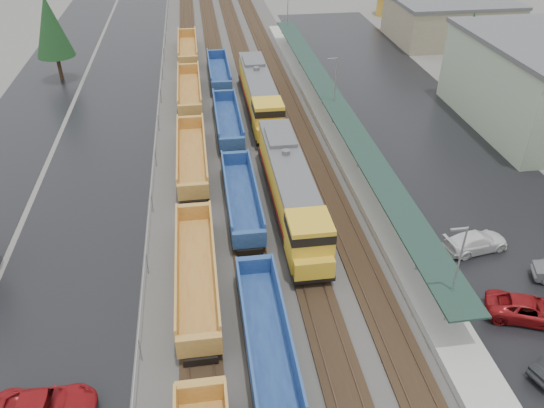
{
  "coord_description": "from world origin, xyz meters",
  "views": [
    {
      "loc": [
        -4.84,
        -2.24,
        25.48
      ],
      "look_at": [
        0.25,
        32.88,
        2.0
      ],
      "focal_mm": 35.0,
      "sensor_mm": 36.0,
      "label": 1
    }
  ],
  "objects_px": {
    "locomotive_lead": "(291,190)",
    "well_string_yellow": "(194,205)",
    "locomotive_trail": "(260,95)",
    "well_string_blue": "(252,256)",
    "parked_car_west_c": "(44,407)",
    "storage_tank": "(393,0)",
    "parked_car_east_b": "(529,309)",
    "parked_car_east_c": "(476,242)"
  },
  "relations": [
    {
      "from": "locomotive_lead",
      "to": "well_string_yellow",
      "type": "relative_size",
      "value": 0.2
    },
    {
      "from": "locomotive_trail",
      "to": "well_string_blue",
      "type": "relative_size",
      "value": 0.22
    },
    {
      "from": "locomotive_lead",
      "to": "parked_car_west_c",
      "type": "relative_size",
      "value": 3.72
    },
    {
      "from": "storage_tank",
      "to": "parked_car_east_b",
      "type": "distance_m",
      "value": 78.86
    },
    {
      "from": "locomotive_trail",
      "to": "parked_car_east_b",
      "type": "xyz_separation_m",
      "value": [
        13.28,
        -34.95,
        -1.69
      ]
    },
    {
      "from": "parked_car_east_b",
      "to": "well_string_blue",
      "type": "bearing_deg",
      "value": 87.54
    },
    {
      "from": "parked_car_east_b",
      "to": "locomotive_lead",
      "type": "bearing_deg",
      "value": 64.77
    },
    {
      "from": "well_string_yellow",
      "to": "parked_car_east_c",
      "type": "xyz_separation_m",
      "value": [
        21.2,
        -7.48,
        -0.46
      ]
    },
    {
      "from": "locomotive_lead",
      "to": "parked_car_west_c",
      "type": "distance_m",
      "value": 23.69
    },
    {
      "from": "storage_tank",
      "to": "parked_car_west_c",
      "type": "bearing_deg",
      "value": -120.26
    },
    {
      "from": "storage_tank",
      "to": "parked_car_east_b",
      "type": "xyz_separation_m",
      "value": [
        -17.03,
        -76.98,
        -2.06
      ]
    },
    {
      "from": "locomotive_trail",
      "to": "locomotive_lead",
      "type": "bearing_deg",
      "value": -90.0
    },
    {
      "from": "parked_car_west_c",
      "to": "well_string_yellow",
      "type": "bearing_deg",
      "value": -23.09
    },
    {
      "from": "storage_tank",
      "to": "parked_car_east_c",
      "type": "relative_size",
      "value": 1.1
    },
    {
      "from": "locomotive_lead",
      "to": "well_string_blue",
      "type": "relative_size",
      "value": 0.22
    },
    {
      "from": "storage_tank",
      "to": "parked_car_east_c",
      "type": "xyz_separation_m",
      "value": [
        -17.11,
        -69.69,
        -2.06
      ]
    },
    {
      "from": "locomotive_trail",
      "to": "parked_car_west_c",
      "type": "xyz_separation_m",
      "value": [
        -16.39,
        -38.02,
        -1.69
      ]
    },
    {
      "from": "parked_car_west_c",
      "to": "parked_car_east_b",
      "type": "bearing_deg",
      "value": -81.99
    },
    {
      "from": "locomotive_trail",
      "to": "storage_tank",
      "type": "distance_m",
      "value": 51.82
    },
    {
      "from": "locomotive_lead",
      "to": "parked_car_east_b",
      "type": "height_order",
      "value": "locomotive_lead"
    },
    {
      "from": "locomotive_lead",
      "to": "storage_tank",
      "type": "xyz_separation_m",
      "value": [
        30.31,
        63.03,
        0.36
      ]
    },
    {
      "from": "well_string_blue",
      "to": "parked_car_west_c",
      "type": "distance_m",
      "value": 16.33
    },
    {
      "from": "parked_car_east_b",
      "to": "storage_tank",
      "type": "bearing_deg",
      "value": 8.69
    },
    {
      "from": "well_string_blue",
      "to": "well_string_yellow",
      "type": "bearing_deg",
      "value": 119.03
    },
    {
      "from": "locomotive_lead",
      "to": "storage_tank",
      "type": "height_order",
      "value": "storage_tank"
    },
    {
      "from": "well_string_blue",
      "to": "parked_car_east_b",
      "type": "relative_size",
      "value": 17.06
    },
    {
      "from": "storage_tank",
      "to": "locomotive_lead",
      "type": "bearing_deg",
      "value": -115.68
    },
    {
      "from": "well_string_blue",
      "to": "parked_car_east_b",
      "type": "height_order",
      "value": "well_string_blue"
    },
    {
      "from": "storage_tank",
      "to": "parked_car_east_c",
      "type": "bearing_deg",
      "value": -103.79
    },
    {
      "from": "parked_car_east_b",
      "to": "parked_car_west_c",
      "type": "bearing_deg",
      "value": 117.08
    },
    {
      "from": "well_string_yellow",
      "to": "well_string_blue",
      "type": "relative_size",
      "value": 1.09
    },
    {
      "from": "well_string_yellow",
      "to": "storage_tank",
      "type": "relative_size",
      "value": 17.82
    },
    {
      "from": "locomotive_trail",
      "to": "well_string_blue",
      "type": "height_order",
      "value": "locomotive_trail"
    },
    {
      "from": "parked_car_west_c",
      "to": "parked_car_east_b",
      "type": "height_order",
      "value": "parked_car_west_c"
    },
    {
      "from": "well_string_yellow",
      "to": "parked_car_east_b",
      "type": "distance_m",
      "value": 25.91
    },
    {
      "from": "parked_car_east_b",
      "to": "parked_car_east_c",
      "type": "xyz_separation_m",
      "value": [
        -0.08,
        7.29,
        -0.0
      ]
    },
    {
      "from": "parked_car_west_c",
      "to": "parked_car_east_c",
      "type": "xyz_separation_m",
      "value": [
        29.59,
        10.36,
        -0.01
      ]
    },
    {
      "from": "well_string_yellow",
      "to": "parked_car_west_c",
      "type": "relative_size",
      "value": 18.36
    },
    {
      "from": "locomotive_trail",
      "to": "storage_tank",
      "type": "bearing_deg",
      "value": 54.2
    },
    {
      "from": "locomotive_trail",
      "to": "parked_car_east_b",
      "type": "bearing_deg",
      "value": -69.19
    },
    {
      "from": "locomotive_lead",
      "to": "parked_car_east_c",
      "type": "xyz_separation_m",
      "value": [
        13.2,
        -6.66,
        -1.7
      ]
    },
    {
      "from": "well_string_blue",
      "to": "parked_car_west_c",
      "type": "height_order",
      "value": "well_string_blue"
    }
  ]
}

